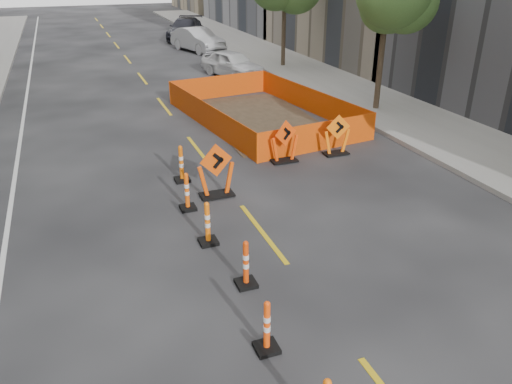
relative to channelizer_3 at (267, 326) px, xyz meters
name	(u,v)px	position (x,y,z in m)	size (l,w,h in m)	color
ground_plane	(346,339)	(1.39, -0.26, -0.50)	(140.00, 140.00, 0.00)	black
sidewalk_right	(387,108)	(10.39, 11.74, -0.43)	(4.00, 90.00, 0.15)	gray
channelizer_3	(267,326)	(0.00, 0.00, 0.00)	(0.40, 0.40, 1.01)	#FF470A
channelizer_4	(246,264)	(0.30, 1.86, 0.01)	(0.41, 0.41, 1.04)	#D83B09
channelizer_5	(208,223)	(0.03, 3.72, 0.03)	(0.42, 0.42, 1.07)	orange
channelizer_6	(187,191)	(0.00, 5.57, 0.02)	(0.41, 0.41, 1.04)	#EB5109
channelizer_7	(181,163)	(0.28, 7.43, 0.05)	(0.44, 0.44, 1.12)	#D95B09
chevron_sign_left	(216,170)	(0.94, 6.06, 0.28)	(1.04, 0.62, 1.56)	#E24809
chevron_sign_center	(285,141)	(3.73, 7.74, 0.20)	(0.94, 0.57, 1.41)	#F5440A
chevron_sign_right	(337,135)	(5.63, 7.75, 0.19)	(0.93, 0.56, 1.39)	orange
safety_fence	(261,108)	(4.70, 12.32, 0.01)	(4.81, 8.18, 1.02)	#FF490D
parked_car_near	(232,64)	(6.18, 20.47, 0.20)	(1.66, 4.12, 1.40)	silver
parked_car_mid	(198,40)	(6.45, 28.97, 0.29)	(1.68, 4.81, 1.59)	#A6A7AC
parked_car_far	(185,29)	(6.98, 34.78, 0.31)	(2.27, 5.59, 1.62)	black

